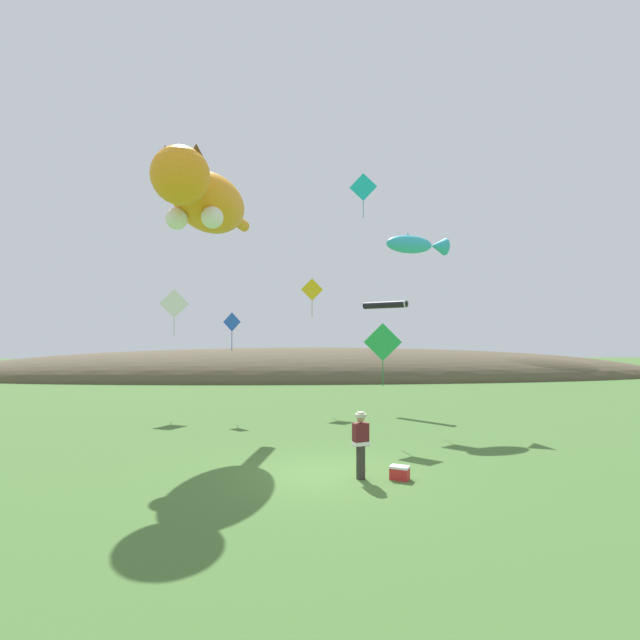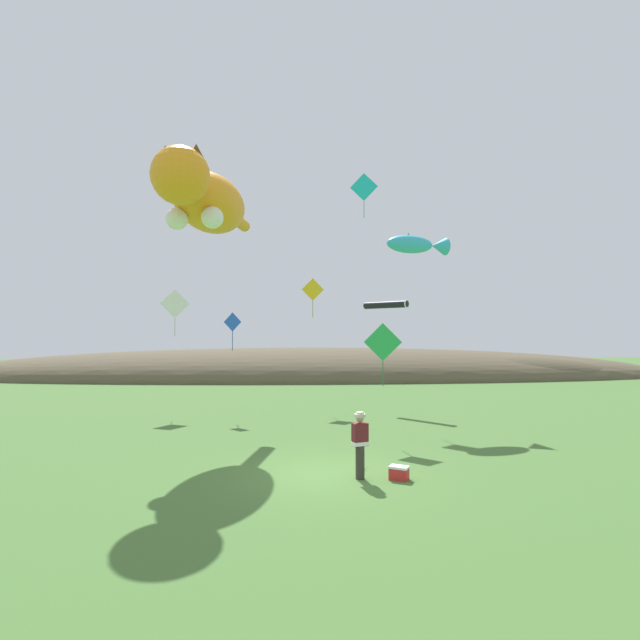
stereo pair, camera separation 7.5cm
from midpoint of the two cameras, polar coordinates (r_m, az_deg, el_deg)
The scene contains 13 objects.
ground_plane at distance 14.39m, azimuth 0.86°, elevation -17.14°, with size 120.00×120.00×0.00m, color #477033.
distant_hill_ridge at distance 43.58m, azimuth 0.91°, elevation -6.50°, with size 63.80×13.55×5.06m.
festival_attendant at distance 13.72m, azimuth 4.75°, elevation -13.82°, with size 0.48×0.39×1.77m.
kite_spool at distance 14.89m, azimuth 4.84°, elevation -16.15°, with size 0.14×0.22×0.22m.
picnic_cooler at distance 13.96m, azimuth 9.17°, elevation -16.86°, with size 0.59×0.52×0.36m.
kite_giant_cat at distance 20.15m, azimuth -12.93°, elevation 13.23°, with size 3.23×8.60×2.63m.
kite_fish_windsock at distance 23.91m, azimuth 11.04°, elevation 8.46°, with size 3.22×1.73×0.96m.
kite_tube_streamer at distance 26.32m, azimuth 7.64°, elevation 1.73°, with size 2.16×2.26×0.44m.
kite_diamond_gold at distance 26.69m, azimuth -0.75°, elevation 3.47°, with size 1.19×0.21×2.11m.
kite_diamond_blue at distance 23.96m, azimuth -9.88°, elevation -0.29°, with size 0.86×0.32×1.81m.
kite_diamond_green at distance 18.24m, azimuth 7.31°, elevation -2.57°, with size 1.36×0.30×2.29m.
kite_diamond_teal at distance 27.58m, azimuth 5.12°, elevation 14.87°, with size 1.45×0.38×2.39m.
kite_diamond_white at distance 25.95m, azimuth -16.16°, elevation 1.78°, with size 1.35×0.55×2.35m.
Camera 2 is at (-0.75, -13.83, 3.92)m, focal length 28.00 mm.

